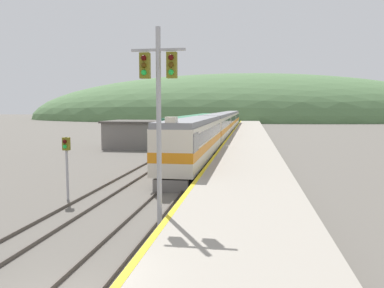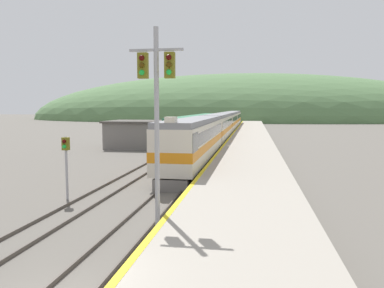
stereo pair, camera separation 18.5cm
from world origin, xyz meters
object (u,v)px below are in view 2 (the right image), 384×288
object	(u,v)px
siding_train	(199,127)
carriage_third	(228,122)
carriage_fourth	(234,119)
signal_post_siding	(66,154)
signal_mast_main	(156,100)
carriage_second	(218,128)
express_train_lead_car	(195,140)

from	to	relation	value
siding_train	carriage_third	bearing A→B (deg)	74.06
carriage_fourth	signal_post_siding	distance (m)	76.64
signal_mast_main	signal_post_siding	bearing A→B (deg)	145.06
signal_mast_main	signal_post_siding	distance (m)	8.29
carriage_third	carriage_fourth	world-z (taller)	same
carriage_second	express_train_lead_car	bearing A→B (deg)	-90.00
carriage_fourth	express_train_lead_car	bearing A→B (deg)	-90.00
express_train_lead_car	carriage_third	bearing A→B (deg)	90.00
carriage_second	signal_mast_main	world-z (taller)	signal_mast_main
express_train_lead_car	siding_train	xyz separation A→B (m)	(-3.90, 28.97, -0.29)
siding_train	signal_mast_main	distance (m)	46.51
carriage_second	signal_post_siding	world-z (taller)	carriage_second
express_train_lead_car	signal_mast_main	bearing A→B (deg)	-86.32
carriage_third	signal_mast_main	bearing A→B (deg)	-88.94
carriage_second	signal_post_siding	distance (m)	34.60
carriage_third	signal_mast_main	world-z (taller)	signal_mast_main
carriage_fourth	siding_train	world-z (taller)	carriage_fourth
carriage_fourth	carriage_third	bearing A→B (deg)	-90.00
carriage_fourth	signal_mast_main	xyz separation A→B (m)	(1.10, -80.91, 3.17)
carriage_fourth	siding_train	distance (m)	35.02
signal_mast_main	signal_post_siding	world-z (taller)	signal_mast_main
carriage_third	carriage_fourth	xyz separation A→B (m)	(0.00, 21.13, 0.00)
carriage_third	siding_train	xyz separation A→B (m)	(-3.90, -13.67, -0.28)
express_train_lead_car	signal_mast_main	world-z (taller)	signal_mast_main
carriage_third	siding_train	distance (m)	14.22
siding_train	signal_post_siding	world-z (taller)	siding_train
carriage_third	siding_train	bearing A→B (deg)	-105.94
carriage_second	siding_train	size ratio (longest dim) A/B	0.53
express_train_lead_car	carriage_third	size ratio (longest dim) A/B	1.01
signal_post_siding	siding_train	bearing A→B (deg)	88.13
carriage_second	signal_post_siding	size ratio (longest dim) A/B	5.67
signal_post_siding	express_train_lead_car	bearing A→B (deg)	67.49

